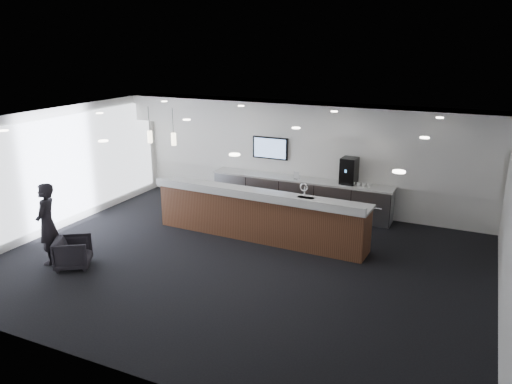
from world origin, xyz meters
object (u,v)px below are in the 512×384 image
at_px(service_counter, 259,215).
at_px(lounge_guest, 47,224).
at_px(coffee_machine, 349,171).
at_px(armchair, 73,253).

relative_size(service_counter, lounge_guest, 3.05).
height_order(coffee_machine, lounge_guest, lounge_guest).
bearing_deg(lounge_guest, service_counter, 107.45).
distance_m(service_counter, coffee_machine, 2.83).
distance_m(coffee_machine, armchair, 6.98).
relative_size(coffee_machine, armchair, 0.98).
bearing_deg(service_counter, lounge_guest, -135.91).
height_order(coffee_machine, armchair, coffee_machine).
xyz_separation_m(service_counter, coffee_machine, (1.53, 2.27, 0.72)).
xyz_separation_m(coffee_machine, armchair, (-4.37, -5.36, -0.97)).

